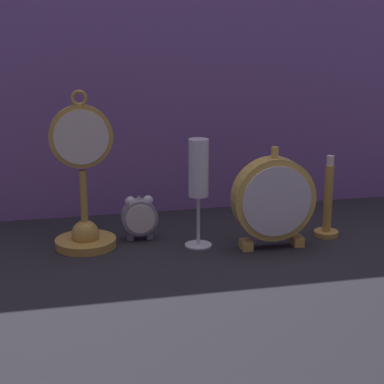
{
  "coord_description": "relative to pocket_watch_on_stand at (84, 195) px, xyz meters",
  "views": [
    {
      "loc": [
        -0.26,
        -1.07,
        0.43
      ],
      "look_at": [
        0.0,
        0.08,
        0.11
      ],
      "focal_mm": 60.0,
      "sensor_mm": 36.0,
      "label": 1
    }
  ],
  "objects": [
    {
      "name": "ground_plane",
      "position": [
        0.2,
        -0.12,
        -0.1
      ],
      "size": [
        4.0,
        4.0,
        0.0
      ],
      "primitive_type": "plane",
      "color": "#232328"
    },
    {
      "name": "fabric_backdrop_drape",
      "position": [
        0.2,
        0.21,
        0.19
      ],
      "size": [
        1.45,
        0.01,
        0.6
      ],
      "primitive_type": "cube",
      "color": "#8460A8",
      "rests_on": "ground_plane"
    },
    {
      "name": "pocket_watch_on_stand",
      "position": [
        0.0,
        0.0,
        0.0
      ],
      "size": [
        0.12,
        0.12,
        0.3
      ],
      "color": "gold",
      "rests_on": "ground_plane"
    },
    {
      "name": "alarm_clock_twin_bell",
      "position": [
        0.11,
        0.02,
        -0.05
      ],
      "size": [
        0.07,
        0.03,
        0.09
      ],
      "color": "gray",
      "rests_on": "ground_plane"
    },
    {
      "name": "mantel_clock_silver",
      "position": [
        0.35,
        -0.08,
        -0.01
      ],
      "size": [
        0.16,
        0.04,
        0.2
      ],
      "color": "gold",
      "rests_on": "ground_plane"
    },
    {
      "name": "champagne_flute",
      "position": [
        0.21,
        -0.04,
        0.03
      ],
      "size": [
        0.05,
        0.05,
        0.21
      ],
      "color": "silver",
      "rests_on": "ground_plane"
    },
    {
      "name": "brass_candlestick",
      "position": [
        0.48,
        -0.04,
        -0.05
      ],
      "size": [
        0.05,
        0.05,
        0.17
      ],
      "color": "gold",
      "rests_on": "ground_plane"
    }
  ]
}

